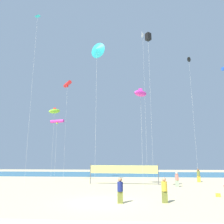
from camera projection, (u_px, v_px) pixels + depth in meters
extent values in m
plane|color=beige|center=(104.00, 202.00, 15.08)|extent=(120.00, 120.00, 0.00)
cube|color=teal|center=(123.00, 174.00, 48.72)|extent=(120.00, 20.00, 0.01)
cube|color=olive|center=(120.00, 197.00, 14.64)|extent=(0.35, 0.21, 0.73)
cylinder|color=navy|center=(120.00, 187.00, 14.79)|extent=(0.37, 0.37, 0.61)
sphere|color=#997051|center=(120.00, 180.00, 14.88)|extent=(0.27, 0.27, 0.27)
cube|color=#99B28C|center=(177.00, 183.00, 24.11)|extent=(0.33, 0.20, 0.70)
cylinder|color=#EA7260|center=(177.00, 177.00, 24.25)|extent=(0.35, 0.35, 0.58)
sphere|color=beige|center=(177.00, 173.00, 24.34)|extent=(0.26, 0.26, 0.26)
cube|color=gold|center=(199.00, 179.00, 29.49)|extent=(0.38, 0.23, 0.78)
cylinder|color=olive|center=(198.00, 173.00, 29.64)|extent=(0.39, 0.39, 0.65)
sphere|color=brown|center=(198.00, 170.00, 29.74)|extent=(0.29, 0.29, 0.29)
cube|color=olive|center=(165.00, 197.00, 14.78)|extent=(0.35, 0.21, 0.74)
cylinder|color=gold|center=(164.00, 186.00, 14.93)|extent=(0.37, 0.37, 0.61)
sphere|color=tan|center=(164.00, 179.00, 15.02)|extent=(0.27, 0.27, 0.27)
cylinder|color=#4C4C51|center=(90.00, 174.00, 27.35)|extent=(0.08, 0.08, 2.40)
cylinder|color=#4C4C51|center=(158.00, 174.00, 26.03)|extent=(0.08, 0.08, 2.40)
cube|color=#EAE566|center=(123.00, 169.00, 26.80)|extent=(8.06, 0.71, 0.90)
cube|color=gold|center=(218.00, 195.00, 17.27)|extent=(0.32, 0.16, 0.26)
cylinder|color=silver|center=(65.00, 130.00, 34.95)|extent=(0.01, 0.01, 14.93)
cylinder|color=red|center=(67.00, 84.00, 36.55)|extent=(1.81, 2.19, 0.58)
sphere|color=red|center=(67.00, 86.00, 36.46)|extent=(0.35, 0.35, 0.35)
cylinder|color=silver|center=(96.00, 116.00, 21.85)|extent=(0.01, 0.01, 13.98)
cone|color=#26BFCC|center=(97.00, 50.00, 23.35)|extent=(1.67, 1.11, 1.67)
cylinder|color=silver|center=(151.00, 105.00, 28.21)|extent=(0.01, 0.01, 19.03)
cube|color=black|center=(148.00, 37.00, 30.25)|extent=(0.87, 0.87, 0.99)
cylinder|color=silver|center=(145.00, 103.00, 32.59)|extent=(0.01, 0.01, 21.84)
cone|color=white|center=(143.00, 35.00, 34.93)|extent=(0.37, 1.14, 1.14)
cylinder|color=silver|center=(31.00, 94.00, 26.59)|extent=(0.01, 0.01, 20.84)
pyramid|color=#26BFCC|center=(37.00, 16.00, 28.83)|extent=(0.86, 0.85, 0.34)
cylinder|color=silver|center=(142.00, 140.00, 21.90)|extent=(0.01, 0.01, 9.43)
ellipsoid|color=#D833A5|center=(141.00, 93.00, 22.91)|extent=(1.74, 1.93, 0.89)
cube|color=#D833A5|center=(140.00, 91.00, 22.98)|extent=(0.38, 0.06, 0.47)
cylinder|color=silver|center=(193.00, 117.00, 33.09)|extent=(0.01, 0.01, 18.16)
ellipsoid|color=black|center=(189.00, 59.00, 35.04)|extent=(0.98, 1.61, 0.60)
cube|color=#8CD833|center=(189.00, 58.00, 35.09)|extent=(0.30, 0.06, 0.37)
cylinder|color=silver|center=(56.00, 150.00, 32.07)|extent=(0.01, 0.01, 8.41)
cylinder|color=#D833A5|center=(57.00, 121.00, 32.97)|extent=(2.16, 0.92, 0.44)
sphere|color=#8CD833|center=(57.00, 123.00, 32.90)|extent=(0.26, 0.26, 0.26)
cylinder|color=silver|center=(53.00, 144.00, 36.33)|extent=(0.01, 0.01, 10.83)
ellipsoid|color=#8CD833|center=(55.00, 111.00, 37.50)|extent=(1.94, 2.36, 1.24)
cube|color=red|center=(55.00, 109.00, 37.57)|extent=(0.44, 0.06, 0.55)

